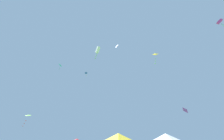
{
  "coord_description": "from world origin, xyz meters",
  "views": [
    {
      "loc": [
        -0.06,
        -5.62,
        1.89
      ],
      "look_at": [
        -1.14,
        12.75,
        13.05
      ],
      "focal_mm": 20.73,
      "sensor_mm": 36.0,
      "label": 1
    }
  ],
  "objects_px": {
    "canopy_tent_yellow": "(118,138)",
    "kite_yellow_diamond": "(155,54)",
    "canopy_tent_white": "(166,138)",
    "kite_lime_diamond": "(28,116)",
    "kite_white_diamond": "(117,46)",
    "kite_blue_delta": "(86,73)",
    "kite_purple_diamond": "(185,110)",
    "kite_white_box": "(98,50)",
    "kite_magenta_box": "(220,22)",
    "kite_cyan_diamond": "(60,65)"
  },
  "relations": [
    {
      "from": "canopy_tent_yellow",
      "to": "kite_yellow_diamond",
      "type": "relative_size",
      "value": 2.24
    },
    {
      "from": "canopy_tent_white",
      "to": "kite_lime_diamond",
      "type": "bearing_deg",
      "value": 160.38
    },
    {
      "from": "canopy_tent_white",
      "to": "kite_white_diamond",
      "type": "xyz_separation_m",
      "value": [
        -5.41,
        9.48,
        22.26
      ]
    },
    {
      "from": "kite_blue_delta",
      "to": "kite_white_diamond",
      "type": "relative_size",
      "value": 1.23
    },
    {
      "from": "canopy_tent_yellow",
      "to": "kite_white_diamond",
      "type": "distance_m",
      "value": 23.0
    },
    {
      "from": "canopy_tent_white",
      "to": "kite_purple_diamond",
      "type": "relative_size",
      "value": 4.14
    },
    {
      "from": "kite_purple_diamond",
      "to": "canopy_tent_yellow",
      "type": "bearing_deg",
      "value": -162.36
    },
    {
      "from": "kite_purple_diamond",
      "to": "kite_lime_diamond",
      "type": "bearing_deg",
      "value": 176.69
    },
    {
      "from": "kite_white_diamond",
      "to": "kite_yellow_diamond",
      "type": "xyz_separation_m",
      "value": [
        4.55,
        -14.2,
        -14.11
      ]
    },
    {
      "from": "kite_white_box",
      "to": "kite_lime_diamond",
      "type": "relative_size",
      "value": 0.88
    },
    {
      "from": "canopy_tent_yellow",
      "to": "kite_magenta_box",
      "type": "relative_size",
      "value": 2.08
    },
    {
      "from": "kite_lime_diamond",
      "to": "kite_magenta_box",
      "type": "bearing_deg",
      "value": -21.71
    },
    {
      "from": "kite_yellow_diamond",
      "to": "kite_purple_diamond",
      "type": "bearing_deg",
      "value": 58.09
    },
    {
      "from": "canopy_tent_white",
      "to": "kite_white_box",
      "type": "distance_m",
      "value": 13.01
    },
    {
      "from": "canopy_tent_white",
      "to": "kite_cyan_diamond",
      "type": "xyz_separation_m",
      "value": [
        -22.39,
        14.73,
        20.22
      ]
    },
    {
      "from": "kite_magenta_box",
      "to": "kite_yellow_diamond",
      "type": "relative_size",
      "value": 1.08
    },
    {
      "from": "kite_blue_delta",
      "to": "kite_cyan_diamond",
      "type": "relative_size",
      "value": 0.67
    },
    {
      "from": "kite_cyan_diamond",
      "to": "kite_lime_diamond",
      "type": "height_order",
      "value": "kite_cyan_diamond"
    },
    {
      "from": "kite_white_diamond",
      "to": "kite_white_box",
      "type": "relative_size",
      "value": 0.58
    },
    {
      "from": "kite_blue_delta",
      "to": "kite_yellow_diamond",
      "type": "bearing_deg",
      "value": -55.06
    },
    {
      "from": "kite_lime_diamond",
      "to": "kite_cyan_diamond",
      "type": "bearing_deg",
      "value": 88.04
    },
    {
      "from": "kite_purple_diamond",
      "to": "kite_lime_diamond",
      "type": "relative_size",
      "value": 0.36
    },
    {
      "from": "kite_lime_diamond",
      "to": "kite_yellow_diamond",
      "type": "bearing_deg",
      "value": -30.45
    },
    {
      "from": "kite_lime_diamond",
      "to": "kite_purple_diamond",
      "type": "bearing_deg",
      "value": -3.31
    },
    {
      "from": "kite_purple_diamond",
      "to": "kite_blue_delta",
      "type": "xyz_separation_m",
      "value": [
        -20.23,
        7.92,
        12.47
      ]
    },
    {
      "from": "kite_magenta_box",
      "to": "kite_blue_delta",
      "type": "xyz_separation_m",
      "value": [
        -22.76,
        18.69,
        3.59
      ]
    },
    {
      "from": "canopy_tent_yellow",
      "to": "kite_white_box",
      "type": "bearing_deg",
      "value": -108.85
    },
    {
      "from": "canopy_tent_yellow",
      "to": "kite_cyan_diamond",
      "type": "distance_m",
      "value": 28.83
    },
    {
      "from": "kite_magenta_box",
      "to": "kite_cyan_diamond",
      "type": "xyz_separation_m",
      "value": [
        -30.98,
        19.1,
        6.74
      ]
    },
    {
      "from": "canopy_tent_yellow",
      "to": "kite_white_box",
      "type": "distance_m",
      "value": 11.85
    },
    {
      "from": "canopy_tent_white",
      "to": "kite_lime_diamond",
      "type": "distance_m",
      "value": 24.41
    },
    {
      "from": "kite_lime_diamond",
      "to": "canopy_tent_yellow",
      "type": "bearing_deg",
      "value": -17.07
    },
    {
      "from": "canopy_tent_white",
      "to": "kite_blue_delta",
      "type": "xyz_separation_m",
      "value": [
        -14.17,
        14.32,
        17.07
      ]
    },
    {
      "from": "kite_blue_delta",
      "to": "kite_white_box",
      "type": "bearing_deg",
      "value": -70.35
    },
    {
      "from": "canopy_tent_yellow",
      "to": "kite_blue_delta",
      "type": "xyz_separation_m",
      "value": [
        -8.8,
        11.55,
        16.81
      ]
    },
    {
      "from": "kite_purple_diamond",
      "to": "kite_white_diamond",
      "type": "xyz_separation_m",
      "value": [
        -11.47,
        3.07,
        17.66
      ]
    },
    {
      "from": "kite_purple_diamond",
      "to": "kite_lime_diamond",
      "type": "distance_m",
      "value": 28.73
    },
    {
      "from": "canopy_tent_white",
      "to": "kite_yellow_diamond",
      "type": "relative_size",
      "value": 2.05
    },
    {
      "from": "kite_cyan_diamond",
      "to": "kite_lime_diamond",
      "type": "relative_size",
      "value": 0.94
    },
    {
      "from": "kite_blue_delta",
      "to": "kite_white_box",
      "type": "height_order",
      "value": "kite_blue_delta"
    },
    {
      "from": "kite_blue_delta",
      "to": "kite_lime_diamond",
      "type": "height_order",
      "value": "kite_blue_delta"
    },
    {
      "from": "kite_purple_diamond",
      "to": "kite_white_diamond",
      "type": "distance_m",
      "value": 21.29
    },
    {
      "from": "canopy_tent_yellow",
      "to": "kite_white_diamond",
      "type": "bearing_deg",
      "value": 90.33
    },
    {
      "from": "kite_purple_diamond",
      "to": "kite_magenta_box",
      "type": "bearing_deg",
      "value": -76.79
    },
    {
      "from": "kite_white_box",
      "to": "kite_purple_diamond",
      "type": "bearing_deg",
      "value": 36.97
    },
    {
      "from": "canopy_tent_yellow",
      "to": "kite_lime_diamond",
      "type": "relative_size",
      "value": 1.61
    },
    {
      "from": "kite_yellow_diamond",
      "to": "canopy_tent_white",
      "type": "bearing_deg",
      "value": 79.64
    },
    {
      "from": "kite_white_diamond",
      "to": "kite_cyan_diamond",
      "type": "bearing_deg",
      "value": 162.8
    },
    {
      "from": "kite_purple_diamond",
      "to": "kite_white_box",
      "type": "xyz_separation_m",
      "value": [
        -13.72,
        -10.32,
        5.17
      ]
    },
    {
      "from": "kite_yellow_diamond",
      "to": "kite_blue_delta",
      "type": "bearing_deg",
      "value": 124.94
    }
  ]
}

